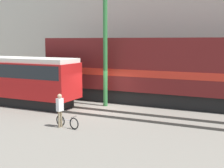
% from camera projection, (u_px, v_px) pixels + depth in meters
% --- Properties ---
extents(ground_plane, '(120.00, 120.00, 0.00)m').
position_uv_depth(ground_plane, '(102.00, 109.00, 21.10)').
color(ground_plane, slate).
extents(track_near, '(60.00, 1.51, 0.14)m').
position_uv_depth(track_near, '(93.00, 112.00, 19.94)').
color(track_near, '#47423D').
rests_on(track_near, ground).
extents(track_far, '(60.00, 1.51, 0.14)m').
position_uv_depth(track_far, '(122.00, 100.00, 24.04)').
color(track_far, '#47423D').
rests_on(track_far, ground).
extents(building_backdrop, '(44.96, 6.00, 12.32)m').
position_uv_depth(building_backdrop, '(155.00, 24.00, 30.34)').
color(building_backdrop, beige).
rests_on(building_backdrop, ground).
extents(freight_locomotive, '(19.42, 3.04, 5.39)m').
position_uv_depth(freight_locomotive, '(172.00, 70.00, 22.06)').
color(freight_locomotive, black).
rests_on(freight_locomotive, ground).
extents(streetcar, '(9.02, 2.54, 3.41)m').
position_uv_depth(streetcar, '(19.00, 78.00, 22.25)').
color(streetcar, black).
rests_on(streetcar, ground).
extents(bicycle, '(1.62, 0.51, 0.69)m').
position_uv_depth(bicycle, '(67.00, 122.00, 16.53)').
color(bicycle, black).
rests_on(bicycle, ground).
extents(person, '(0.29, 0.40, 1.81)m').
position_uv_depth(person, '(60.00, 107.00, 16.52)').
color(person, '#8C7A5B').
rests_on(person, ground).
extents(utility_pole_left, '(0.30, 0.30, 7.34)m').
position_uv_depth(utility_pole_left, '(105.00, 54.00, 21.60)').
color(utility_pole_left, '#2D7238').
rests_on(utility_pole_left, ground).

